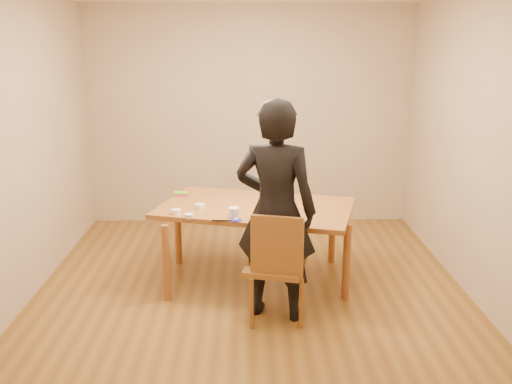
{
  "coord_description": "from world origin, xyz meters",
  "views": [
    {
      "loc": [
        -0.03,
        -4.82,
        2.28
      ],
      "look_at": [
        0.05,
        0.3,
        0.9
      ],
      "focal_mm": 40.0,
      "sensor_mm": 36.0,
      "label": 1
    }
  ],
  "objects_px": {
    "dining_table": "(256,208)",
    "cake": "(278,200)",
    "dining_chair": "(275,267)",
    "person": "(276,211)",
    "cake_plate": "(278,204)"
  },
  "relations": [
    {
      "from": "dining_chair",
      "to": "cake_plate",
      "type": "relative_size",
      "value": 1.5
    },
    {
      "from": "cake_plate",
      "to": "person",
      "type": "distance_m",
      "value": 0.76
    },
    {
      "from": "person",
      "to": "cake_plate",
      "type": "bearing_deg",
      "value": -77.76
    },
    {
      "from": "dining_table",
      "to": "cake_plate",
      "type": "bearing_deg",
      "value": 17.24
    },
    {
      "from": "cake_plate",
      "to": "person",
      "type": "bearing_deg",
      "value": -94.3
    },
    {
      "from": "dining_table",
      "to": "person",
      "type": "xyz_separation_m",
      "value": [
        0.15,
        -0.73,
        0.19
      ]
    },
    {
      "from": "cake",
      "to": "person",
      "type": "xyz_separation_m",
      "value": [
        -0.06,
        -0.74,
        0.12
      ]
    },
    {
      "from": "dining_table",
      "to": "dining_chair",
      "type": "xyz_separation_m",
      "value": [
        0.15,
        -0.77,
        -0.28
      ]
    },
    {
      "from": "dining_table",
      "to": "person",
      "type": "distance_m",
      "value": 0.77
    },
    {
      "from": "dining_table",
      "to": "cake",
      "type": "xyz_separation_m",
      "value": [
        0.21,
        0.01,
        0.08
      ]
    },
    {
      "from": "dining_chair",
      "to": "cake",
      "type": "height_order",
      "value": "cake"
    },
    {
      "from": "dining_table",
      "to": "person",
      "type": "relative_size",
      "value": 0.97
    },
    {
      "from": "dining_table",
      "to": "cake",
      "type": "bearing_deg",
      "value": 17.24
    },
    {
      "from": "dining_table",
      "to": "cake_plate",
      "type": "xyz_separation_m",
      "value": [
        0.21,
        0.01,
        0.03
      ]
    },
    {
      "from": "dining_chair",
      "to": "person",
      "type": "height_order",
      "value": "person"
    }
  ]
}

